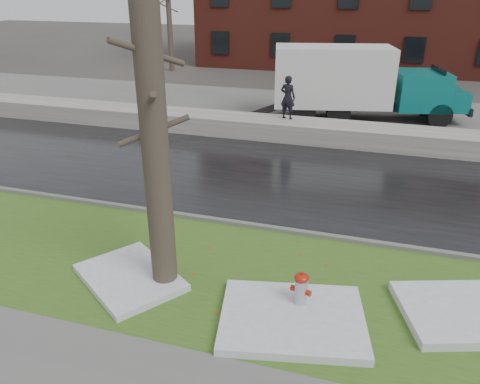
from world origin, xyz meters
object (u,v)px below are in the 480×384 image
(tree, at_px, (154,134))
(worker, at_px, (288,97))
(box_truck, at_px, (355,82))
(fire_hydrant, at_px, (301,290))

(tree, height_order, worker, tree)
(tree, xyz_separation_m, box_truck, (2.58, 14.18, -1.52))
(fire_hydrant, xyz_separation_m, box_truck, (-0.24, 14.22, 1.23))
(box_truck, bearing_deg, fire_hydrant, -102.06)
(fire_hydrant, distance_m, tree, 3.93)
(fire_hydrant, relative_size, box_truck, 0.09)
(fire_hydrant, bearing_deg, worker, 116.96)
(tree, distance_m, worker, 10.90)
(tree, relative_size, box_truck, 0.65)
(box_truck, distance_m, worker, 4.12)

